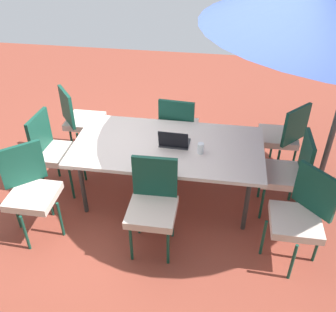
# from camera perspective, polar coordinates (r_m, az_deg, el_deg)

# --- Properties ---
(ground_plane) EXTENTS (10.00, 10.00, 0.02)m
(ground_plane) POSITION_cam_1_polar(r_m,az_deg,el_deg) (4.57, -0.00, -6.23)
(ground_plane) COLOR brown
(dining_table) EXTENTS (2.07, 1.08, 0.74)m
(dining_table) POSITION_cam_1_polar(r_m,az_deg,el_deg) (4.14, -0.00, 1.15)
(dining_table) COLOR silver
(dining_table) RESTS_ON ground_plane
(chair_north) EXTENTS (0.46, 0.46, 0.98)m
(chair_north) POSITION_cam_1_polar(r_m,az_deg,el_deg) (3.66, -2.31, -7.05)
(chair_north) COLOR beige
(chair_north) RESTS_ON ground_plane
(chair_northeast) EXTENTS (0.58, 0.59, 0.98)m
(chair_northeast) POSITION_cam_1_polar(r_m,az_deg,el_deg) (4.07, -20.09, -4.57)
(chair_northeast) COLOR beige
(chair_northeast) RESTS_ON ground_plane
(chair_southwest) EXTENTS (0.59, 0.59, 0.98)m
(chair_southwest) POSITION_cam_1_polar(r_m,az_deg,el_deg) (4.87, 16.95, 3.13)
(chair_southwest) COLOR beige
(chair_southwest) RESTS_ON ground_plane
(chair_northwest) EXTENTS (0.59, 0.59, 0.98)m
(chair_northwest) POSITION_cam_1_polar(r_m,az_deg,el_deg) (3.75, 19.44, -8.26)
(chair_northwest) COLOR beige
(chair_northwest) RESTS_ON ground_plane
(chair_southeast) EXTENTS (0.58, 0.58, 0.98)m
(chair_southeast) POSITION_cam_1_polar(r_m,az_deg,el_deg) (5.15, -13.15, 5.60)
(chair_southeast) COLOR beige
(chair_southeast) RESTS_ON ground_plane
(chair_east) EXTENTS (0.47, 0.46, 0.98)m
(chair_east) POSITION_cam_1_polar(r_m,az_deg,el_deg) (4.58, -16.74, 1.01)
(chair_east) COLOR beige
(chair_east) RESTS_ON ground_plane
(chair_south) EXTENTS (0.47, 0.48, 0.98)m
(chair_south) POSITION_cam_1_polar(r_m,az_deg,el_deg) (4.83, 1.60, 4.50)
(chair_south) COLOR beige
(chair_south) RESTS_ON ground_plane
(chair_west) EXTENTS (0.46, 0.46, 0.98)m
(chair_west) POSITION_cam_1_polar(r_m,az_deg,el_deg) (4.25, 17.73, -2.15)
(chair_west) COLOR beige
(chair_west) RESTS_ON ground_plane
(laptop) EXTENTS (0.33, 0.26, 0.21)m
(laptop) POSITION_cam_1_polar(r_m,az_deg,el_deg) (4.08, 0.95, 2.16)
(laptop) COLOR #2D2D33
(laptop) RESTS_ON dining_table
(cup) EXTENTS (0.07, 0.07, 0.12)m
(cup) POSITION_cam_1_polar(r_m,az_deg,el_deg) (3.97, 4.94, 1.17)
(cup) COLOR white
(cup) RESTS_ON dining_table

